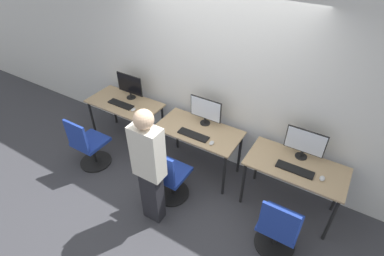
# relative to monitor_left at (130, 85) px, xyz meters

# --- Properties ---
(ground_plane) EXTENTS (20.00, 20.00, 0.00)m
(ground_plane) POSITION_rel_monitor_left_xyz_m (1.38, -0.48, -0.98)
(ground_plane) COLOR #3D3D42
(wall_back) EXTENTS (12.00, 0.05, 2.80)m
(wall_back) POSITION_rel_monitor_left_xyz_m (1.38, 0.26, 0.42)
(wall_back) COLOR silver
(wall_back) RESTS_ON ground_plane
(desk_left) EXTENTS (1.20, 0.61, 0.75)m
(desk_left) POSITION_rel_monitor_left_xyz_m (0.00, -0.17, -0.32)
(desk_left) COLOR tan
(desk_left) RESTS_ON ground_plane
(monitor_left) EXTENTS (0.48, 0.15, 0.41)m
(monitor_left) POSITION_rel_monitor_left_xyz_m (0.00, 0.00, 0.00)
(monitor_left) COLOR black
(monitor_left) RESTS_ON desk_left
(keyboard_left) EXTENTS (0.45, 0.13, 0.02)m
(keyboard_left) POSITION_rel_monitor_left_xyz_m (0.00, -0.25, -0.22)
(keyboard_left) COLOR black
(keyboard_left) RESTS_ON desk_left
(mouse_left) EXTENTS (0.06, 0.09, 0.03)m
(mouse_left) POSITION_rel_monitor_left_xyz_m (0.28, -0.27, -0.21)
(mouse_left) COLOR silver
(mouse_left) RESTS_ON desk_left
(office_chair_left) EXTENTS (0.48, 0.48, 0.89)m
(office_chair_left) POSITION_rel_monitor_left_xyz_m (-0.08, -0.96, -0.62)
(office_chair_left) COLOR black
(office_chair_left) RESTS_ON ground_plane
(desk_center) EXTENTS (1.20, 0.61, 0.75)m
(desk_center) POSITION_rel_monitor_left_xyz_m (1.38, -0.17, -0.32)
(desk_center) COLOR tan
(desk_center) RESTS_ON ground_plane
(monitor_center) EXTENTS (0.48, 0.15, 0.41)m
(monitor_center) POSITION_rel_monitor_left_xyz_m (1.38, 0.01, 0.00)
(monitor_center) COLOR black
(monitor_center) RESTS_ON desk_center
(keyboard_center) EXTENTS (0.45, 0.13, 0.02)m
(keyboard_center) POSITION_rel_monitor_left_xyz_m (1.38, -0.32, -0.22)
(keyboard_center) COLOR black
(keyboard_center) RESTS_ON desk_center
(mouse_center) EXTENTS (0.06, 0.09, 0.03)m
(mouse_center) POSITION_rel_monitor_left_xyz_m (1.68, -0.35, -0.21)
(mouse_center) COLOR silver
(mouse_center) RESTS_ON desk_center
(office_chair_center) EXTENTS (0.48, 0.48, 0.89)m
(office_chair_center) POSITION_rel_monitor_left_xyz_m (1.32, -0.86, -0.62)
(office_chair_center) COLOR black
(office_chair_center) RESTS_ON ground_plane
(person_center) EXTENTS (0.36, 0.22, 1.67)m
(person_center) POSITION_rel_monitor_left_xyz_m (1.33, -1.22, -0.07)
(person_center) COLOR #232328
(person_center) RESTS_ON ground_plane
(desk_right) EXTENTS (1.20, 0.61, 0.75)m
(desk_right) POSITION_rel_monitor_left_xyz_m (2.76, -0.17, -0.32)
(desk_right) COLOR tan
(desk_right) RESTS_ON ground_plane
(monitor_right) EXTENTS (0.48, 0.15, 0.41)m
(monitor_right) POSITION_rel_monitor_left_xyz_m (2.76, 0.02, 0.00)
(monitor_right) COLOR black
(monitor_right) RESTS_ON desk_right
(keyboard_right) EXTENTS (0.45, 0.13, 0.02)m
(keyboard_right) POSITION_rel_monitor_left_xyz_m (2.76, -0.26, -0.22)
(keyboard_right) COLOR black
(keyboard_right) RESTS_ON desk_right
(mouse_right) EXTENTS (0.06, 0.09, 0.03)m
(mouse_right) POSITION_rel_monitor_left_xyz_m (3.07, -0.25, -0.21)
(mouse_right) COLOR silver
(mouse_right) RESTS_ON desk_right
(office_chair_right) EXTENTS (0.48, 0.48, 0.89)m
(office_chair_right) POSITION_rel_monitor_left_xyz_m (2.82, -0.87, -0.62)
(office_chair_right) COLOR black
(office_chair_right) RESTS_ON ground_plane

